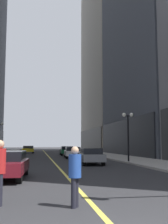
{
  "coord_description": "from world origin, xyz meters",
  "views": [
    {
      "loc": [
        -1.55,
        -4.27,
        1.68
      ],
      "look_at": [
        4.1,
        29.64,
        5.58
      ],
      "focal_mm": 45.0,
      "sensor_mm": 36.0,
      "label": 1
    }
  ],
  "objects_px": {
    "car_maroon": "(5,164)",
    "street_lamp_right_mid": "(128,126)",
    "car_yellow": "(28,149)",
    "car_grey": "(91,156)",
    "pedestrian_in_blue_hoodie": "(75,172)",
    "car_white": "(72,152)",
    "car_green": "(67,150)"
  },
  "relations": [
    {
      "from": "car_white",
      "to": "pedestrian_in_blue_hoodie",
      "type": "xyz_separation_m",
      "value": [
        -3.1,
        -25.56,
        0.21
      ]
    },
    {
      "from": "car_yellow",
      "to": "street_lamp_right_mid",
      "type": "distance_m",
      "value": 28.58
    },
    {
      "from": "car_maroon",
      "to": "car_white",
      "type": "bearing_deg",
      "value": 73.56
    },
    {
      "from": "car_green",
      "to": "pedestrian_in_blue_hoodie",
      "type": "xyz_separation_m",
      "value": [
        -3.29,
        -33.98,
        0.21
      ]
    },
    {
      "from": "car_maroon",
      "to": "car_grey",
      "type": "bearing_deg",
      "value": 55.98
    },
    {
      "from": "car_green",
      "to": "car_yellow",
      "type": "relative_size",
      "value": 1.04
    },
    {
      "from": "car_grey",
      "to": "car_white",
      "type": "xyz_separation_m",
      "value": [
        -0.24,
        10.33,
        0.0
      ]
    },
    {
      "from": "car_maroon",
      "to": "street_lamp_right_mid",
      "type": "height_order",
      "value": "street_lamp_right_mid"
    },
    {
      "from": "car_grey",
      "to": "car_yellow",
      "type": "bearing_deg",
      "value": 101.81
    },
    {
      "from": "car_green",
      "to": "pedestrian_in_blue_hoodie",
      "type": "height_order",
      "value": "pedestrian_in_blue_hoodie"
    },
    {
      "from": "pedestrian_in_blue_hoodie",
      "to": "street_lamp_right_mid",
      "type": "height_order",
      "value": "street_lamp_right_mid"
    },
    {
      "from": "car_grey",
      "to": "pedestrian_in_blue_hoodie",
      "type": "height_order",
      "value": "pedestrian_in_blue_hoodie"
    },
    {
      "from": "car_maroon",
      "to": "car_white",
      "type": "height_order",
      "value": "same"
    },
    {
      "from": "car_yellow",
      "to": "car_green",
      "type": "bearing_deg",
      "value": -57.81
    },
    {
      "from": "car_white",
      "to": "car_yellow",
      "type": "relative_size",
      "value": 1.15
    },
    {
      "from": "car_white",
      "to": "street_lamp_right_mid",
      "type": "distance_m",
      "value": 10.31
    },
    {
      "from": "car_white",
      "to": "pedestrian_in_blue_hoodie",
      "type": "relative_size",
      "value": 2.99
    },
    {
      "from": "car_yellow",
      "to": "car_maroon",
      "type": "bearing_deg",
      "value": -89.99
    },
    {
      "from": "car_green",
      "to": "pedestrian_in_blue_hoodie",
      "type": "distance_m",
      "value": 34.14
    },
    {
      "from": "car_grey",
      "to": "car_yellow",
      "type": "relative_size",
      "value": 1.13
    },
    {
      "from": "car_grey",
      "to": "car_white",
      "type": "relative_size",
      "value": 0.98
    },
    {
      "from": "car_grey",
      "to": "car_yellow",
      "type": "distance_m",
      "value": 28.56
    },
    {
      "from": "car_white",
      "to": "street_lamp_right_mid",
      "type": "relative_size",
      "value": 1.08
    },
    {
      "from": "car_yellow",
      "to": "pedestrian_in_blue_hoodie",
      "type": "height_order",
      "value": "pedestrian_in_blue_hoodie"
    },
    {
      "from": "car_white",
      "to": "car_yellow",
      "type": "distance_m",
      "value": 18.5
    },
    {
      "from": "car_maroon",
      "to": "car_green",
      "type": "distance_m",
      "value": 28.0
    },
    {
      "from": "car_maroon",
      "to": "pedestrian_in_blue_hoodie",
      "type": "xyz_separation_m",
      "value": [
        2.5,
        -6.58,
        0.21
      ]
    },
    {
      "from": "car_maroon",
      "to": "pedestrian_in_blue_hoodie",
      "type": "bearing_deg",
      "value": -69.19
    },
    {
      "from": "car_grey",
      "to": "car_green",
      "type": "bearing_deg",
      "value": 90.14
    },
    {
      "from": "street_lamp_right_mid",
      "to": "car_grey",
      "type": "bearing_deg",
      "value": -163.03
    },
    {
      "from": "car_white",
      "to": "car_green",
      "type": "bearing_deg",
      "value": 88.69
    },
    {
      "from": "car_maroon",
      "to": "car_yellow",
      "type": "bearing_deg",
      "value": 90.01
    }
  ]
}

